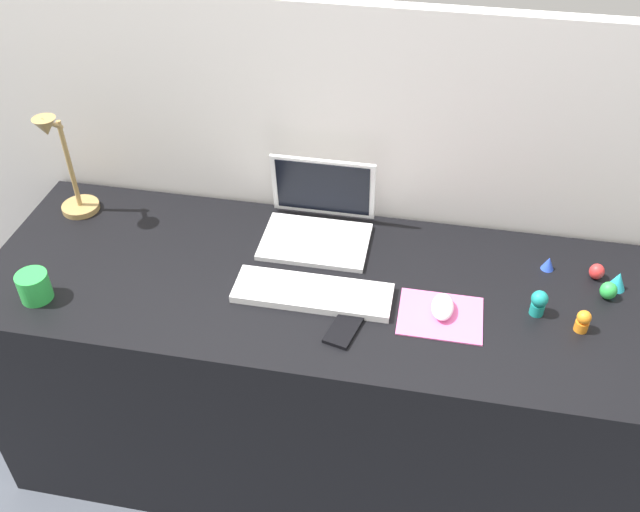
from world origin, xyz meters
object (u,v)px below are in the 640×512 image
Objects in this scene: toy_figurine_teal at (539,302)px; laptop at (319,217)px; cell_phone at (344,328)px; toy_figurine_red at (597,271)px; coffee_mug at (34,287)px; toy_figurine_blue at (548,263)px; toy_figurine_cyan at (618,281)px; desk_lamp at (65,168)px; toy_figurine_green at (609,291)px; toy_figurine_orange at (583,321)px; keyboard at (313,293)px; mouse at (443,307)px.

laptop is at bearing 159.31° from toy_figurine_teal.
cell_phone is 0.70m from toy_figurine_red.
coffee_mug is 1.28m from toy_figurine_teal.
toy_figurine_cyan reaches higher than toy_figurine_blue.
desk_lamp reaches higher than toy_figurine_blue.
toy_figurine_blue is at bearing -3.87° from laptop.
toy_figurine_teal reaches higher than toy_figurine_green.
toy_figurine_teal is at bearing -7.63° from desk_lamp.
toy_figurine_blue is (1.37, 0.01, -0.14)m from desk_lamp.
toy_figurine_teal is (-0.10, 0.04, 0.01)m from toy_figurine_orange.
cell_phone is 0.73m from toy_figurine_cyan.
keyboard reaches higher than cell_phone.
toy_figurine_orange is (0.34, 0.00, 0.01)m from mouse.
toy_figurine_orange is 1.16× the size of toy_figurine_cyan.
mouse is 1.35× the size of toy_figurine_teal.
mouse is 0.25m from cell_phone.
toy_figurine_orange is (0.67, 0.00, 0.02)m from keyboard.
toy_figurine_teal is (1.26, 0.18, -0.00)m from coffee_mug.
cell_phone is 0.49m from toy_figurine_teal.
toy_figurine_teal is (-0.21, -0.14, 0.01)m from toy_figurine_cyan.
toy_figurine_green is at bearing -123.69° from toy_figurine_cyan.
toy_figurine_cyan is (0.17, -0.05, 0.01)m from toy_figurine_blue.
toy_figurine_green is (0.42, 0.14, 0.00)m from mouse.
keyboard is 0.15m from cell_phone.
laptop is 0.40m from cell_phone.
toy_figurine_blue is 0.19m from toy_figurine_teal.
coffee_mug is 1.35× the size of toy_figurine_orange.
laptop is 4.22× the size of toy_figurine_teal.
mouse is at bearing -11.41° from desk_lamp.
cell_phone is at bearing -162.45° from toy_figurine_teal.
toy_figurine_green is at bearing 10.86° from coffee_mug.
laptop is at bearing 31.76° from coffee_mug.
desk_lamp is at bearing 178.48° from toy_figurine_cyan.
keyboard is 4.27× the size of mouse.
toy_figurine_green is 1.09× the size of toy_figurine_red.
keyboard is 0.71m from coffee_mug.
coffee_mug is 1.47m from toy_figurine_green.
cell_phone is 0.69m from toy_figurine_green.
toy_figurine_blue is at bearing 78.41° from toy_figurine_teal.
toy_figurine_red is 0.06m from toy_figurine_cyan.
keyboard is 0.76m from toy_figurine_red.
toy_figurine_blue is 0.18m from toy_figurine_cyan.
toy_figurine_orange is at bearing 0.25° from keyboard.
toy_figurine_cyan is (0.81, -0.09, -0.03)m from laptop.
cell_phone is at bearing -169.26° from toy_figurine_orange.
desk_lamp reaches higher than laptop.
laptop is at bearing 97.55° from keyboard.
keyboard is 7.89× the size of toy_figurine_cyan.
cell_phone is 0.58m from toy_figurine_orange.
toy_figurine_orange is at bearing -20.58° from toy_figurine_teal.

